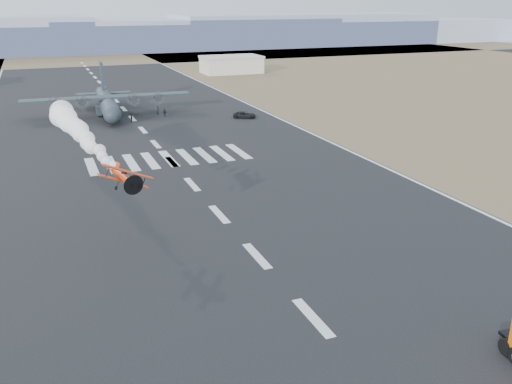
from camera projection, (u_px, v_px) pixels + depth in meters
ground at (313, 318)px, 43.37m from camera, size 500.00×500.00×0.00m
scrub_far at (77, 57)px, 244.60m from camera, size 500.00×80.00×0.00m
runway_markings at (156, 144)px, 95.87m from camera, size 60.00×260.00×0.01m
ridge_seg_d at (70, 38)px, 268.68m from camera, size 150.00×50.00×13.00m
ridge_seg_e at (197, 33)px, 291.19m from camera, size 150.00×50.00×15.00m
ridge_seg_f at (305, 29)px, 313.70m from camera, size 150.00×50.00×17.00m
ridge_seg_g at (398, 31)px, 337.21m from camera, size 150.00×50.00×13.00m
hangar_right at (231, 64)px, 189.77m from camera, size 20.50×12.50×5.90m
aerobatic_biplane at (124, 177)px, 54.65m from camera, size 5.35×5.23×3.59m
smoke_trail at (69, 122)px, 78.44m from camera, size 6.04×35.43×3.63m
transport_aircraft at (107, 102)px, 120.47m from camera, size 36.24×29.83×10.47m
support_vehicle at (244, 115)px, 117.20m from camera, size 5.41×4.33×1.37m
crew_a at (71, 119)px, 112.11m from camera, size 0.84×0.76×1.89m
crew_b at (66, 120)px, 111.34m from camera, size 0.63×0.91×1.74m
crew_c at (115, 116)px, 115.09m from camera, size 1.19×1.17×1.77m
crew_d at (131, 118)px, 113.27m from camera, size 0.62×1.01×1.62m
crew_e at (69, 119)px, 112.33m from camera, size 0.86×0.95×1.66m
crew_f at (164, 113)px, 118.92m from camera, size 1.10×1.56×1.61m
crew_g at (158, 111)px, 120.40m from camera, size 0.88×0.89×1.88m
crew_h at (75, 118)px, 112.85m from camera, size 0.92×1.04×1.82m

